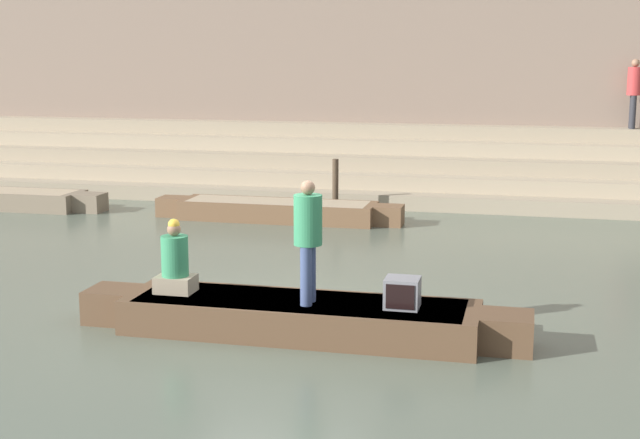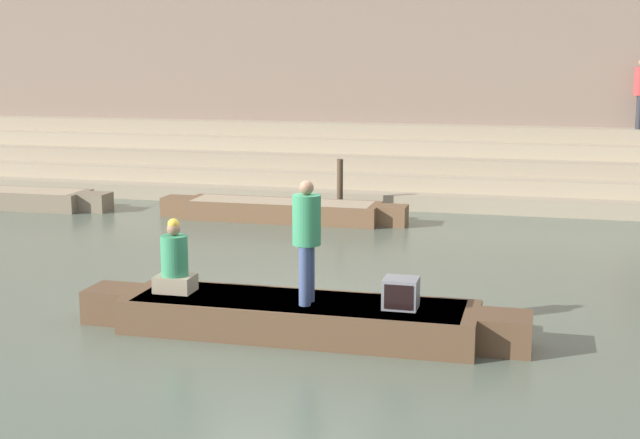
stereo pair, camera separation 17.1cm
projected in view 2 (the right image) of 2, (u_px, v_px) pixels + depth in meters
ground_plane at (276, 314)px, 13.10m from camera, size 120.00×120.00×0.00m
ghat_steps at (399, 171)px, 23.67m from camera, size 36.00×3.48×1.85m
back_wall at (412, 42)px, 24.82m from camera, size 34.20×1.28×8.19m
rowboat_main at (298, 316)px, 12.13m from camera, size 6.21×1.40×0.48m
person_standing at (307, 234)px, 11.78m from camera, size 0.38×0.38×1.67m
person_rowing at (175, 263)px, 12.47m from camera, size 0.53×0.42×1.05m
tv_set at (401, 293)px, 11.70m from camera, size 0.45×0.42×0.40m
moored_boat_shore at (282, 210)px, 20.39m from camera, size 5.77×1.12×0.44m
mooring_post at (340, 187)px, 21.12m from camera, size 0.15×0.15×1.31m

